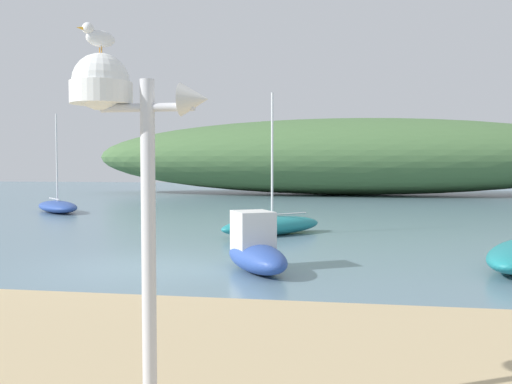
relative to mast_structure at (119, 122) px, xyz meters
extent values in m
plane|color=slate|center=(-2.98, 8.36, -2.83)|extent=(120.00, 120.00, 0.00)
ellipsoid|color=#476B3D|center=(1.68, 41.72, 0.24)|extent=(42.06, 11.45, 6.13)
cylinder|color=silver|center=(0.25, 0.00, -1.15)|extent=(0.12, 0.12, 2.97)
cylinder|color=silver|center=(0.25, 0.00, 0.11)|extent=(0.80, 0.07, 0.07)
cylinder|color=white|center=(-0.15, 0.00, 0.24)|extent=(0.51, 0.51, 0.18)
sphere|color=white|center=(-0.15, 0.00, 0.33)|extent=(0.47, 0.47, 0.47)
cone|color=silver|center=(0.65, 0.00, 0.17)|extent=(0.23, 0.27, 0.27)
cylinder|color=orange|center=(-0.13, -0.01, 0.59)|extent=(0.01, 0.01, 0.05)
cylinder|color=orange|center=(-0.16, 0.01, 0.59)|extent=(0.01, 0.01, 0.05)
ellipsoid|color=white|center=(-0.15, 0.00, 0.68)|extent=(0.25, 0.26, 0.14)
ellipsoid|color=#9EA0A8|center=(-0.15, 0.00, 0.71)|extent=(0.22, 0.24, 0.05)
sphere|color=white|center=(-0.22, -0.08, 0.75)|extent=(0.09, 0.09, 0.09)
cone|color=gold|center=(-0.27, -0.13, 0.74)|extent=(0.06, 0.06, 0.03)
ellipsoid|color=teal|center=(-0.79, 14.97, -2.51)|extent=(3.78, 3.84, 0.64)
cylinder|color=silver|center=(-0.79, 14.97, -0.14)|extent=(0.08, 0.08, 4.49)
cylinder|color=silver|center=(-0.36, 15.42, -2.13)|extent=(1.35, 1.38, 0.06)
ellipsoid|color=#2D4C9E|center=(-12.87, 22.22, -2.54)|extent=(4.07, 4.16, 0.59)
cylinder|color=silver|center=(-12.87, 22.22, -0.11)|extent=(0.08, 0.08, 4.61)
cylinder|color=silver|center=(-13.30, 22.68, -2.17)|extent=(1.35, 1.42, 0.06)
ellipsoid|color=#2D4C9E|center=(-0.22, 8.29, -2.50)|extent=(2.24, 2.92, 0.66)
cube|color=silver|center=(-0.35, 8.53, -1.93)|extent=(1.19, 1.25, 0.95)
camera|label=1|loc=(1.89, -4.42, -0.35)|focal=39.57mm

